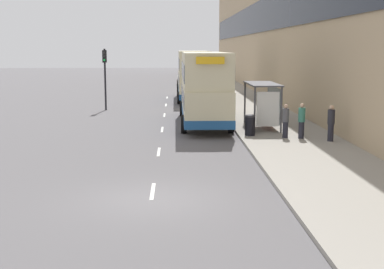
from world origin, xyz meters
The scene contains 19 objects.
ground_plane centered at (0.00, 0.00, 0.00)m, with size 220.00×220.00×0.00m, color #5B595B.
pavement centered at (6.50, 38.50, 0.07)m, with size 5.00×93.00×0.14m.
terrace_facade centered at (10.49, 38.50, 8.41)m, with size 3.10×93.00×16.83m.
lane_mark_0 centered at (0.00, 0.92, 0.01)m, with size 0.12×2.00×0.01m.
lane_mark_1 centered at (0.00, 7.52, 0.01)m, with size 0.12×2.00×0.01m.
lane_mark_2 centered at (0.00, 14.12, 0.01)m, with size 0.12×2.00×0.01m.
lane_mark_3 centered at (0.00, 20.71, 0.01)m, with size 0.12×2.00×0.01m.
lane_mark_4 centered at (0.00, 27.31, 0.01)m, with size 0.12×2.00×0.01m.
lane_mark_5 centered at (0.00, 33.91, 0.01)m, with size 0.12×2.00×0.01m.
bus_shelter centered at (5.77, 13.54, 1.88)m, with size 1.60×4.20×2.48m.
double_decker_bus_near centered at (2.47, 16.24, 2.29)m, with size 2.85×11.20×4.30m.
double_decker_bus_ahead centered at (2.35, 31.58, 2.29)m, with size 2.85×11.29×4.30m.
car_0 centered at (1.96, 51.19, 0.86)m, with size 1.93×4.55×1.73m.
pedestrian_at_shelter centered at (6.83, 17.27, 1.04)m, with size 0.35×0.35×1.77m.
pedestrian_1 centered at (6.96, 10.12, 1.02)m, with size 0.34×0.34×1.73m.
pedestrian_2 centered at (6.20, 10.29, 1.00)m, with size 0.33×0.33×1.68m.
pedestrian_3 centered at (8.16, 9.25, 1.03)m, with size 0.34×0.34×1.74m.
litter_bin centered at (4.55, 11.08, 0.67)m, with size 0.55×0.55×1.05m.
traffic_light_far_kerb centered at (-4.40, 23.85, 3.05)m, with size 0.30×0.32×4.50m.
Camera 1 is at (0.73, -15.73, 4.54)m, focal length 50.00 mm.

